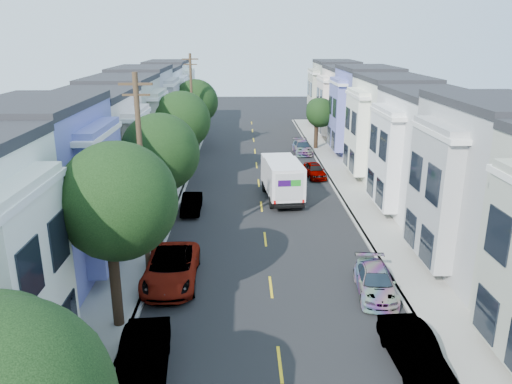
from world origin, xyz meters
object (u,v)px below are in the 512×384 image
Objects in this scene: tree_far_r at (320,113)px; parked_right_c at (315,170)px; tree_b at (115,202)px; tree_d at (180,121)px; parked_right_b at (375,282)px; fedex_truck at (282,177)px; tree_e at (195,102)px; lead_sedan at (278,167)px; parked_left_d at (192,204)px; parked_right_a at (413,350)px; utility_pole_far at (192,105)px; utility_pole_near at (142,176)px; tree_c at (158,153)px; parked_left_c at (171,268)px; parked_right_d at (302,147)px; parked_left_b at (144,360)px.

tree_far_r is 1.41× the size of parked_right_c.
parked_right_c is at bearing -100.07° from tree_far_r.
parked_right_c is (11.20, 22.91, -4.94)m from tree_b.
tree_d reaches higher than parked_right_b.
fedex_truck is (7.91, 17.08, -3.89)m from tree_b.
tree_e reaches higher than tree_far_r.
parked_right_c is at bearing 63.95° from tree_b.
tree_d is 12.22m from parked_right_c.
tree_d is 1.88× the size of lead_sedan.
parked_left_d is 19.90m from parked_right_a.
parked_left_d is at bearing -144.61° from parked_right_c.
tree_e is (0.00, 13.32, -0.18)m from tree_d.
parked_right_b reaches higher than lead_sedan.
tree_b is 1.07× the size of tree_e.
utility_pole_far is at bearing 143.15° from lead_sedan.
tree_d is 1.96× the size of parked_right_c.
fedex_truck is at bearing 65.16° from tree_b.
utility_pole_near is 26.00m from utility_pole_far.
tree_far_r is (13.20, 23.75, -1.21)m from tree_c.
parked_right_a is (11.20, -13.35, -4.44)m from tree_c.
parked_right_c is (-1.99, -11.23, -3.28)m from tree_far_r.
tree_c reaches higher than tree_e.
fedex_truck is at bearing 108.06° from parked_right_b.
tree_e is 1.91× the size of parked_right_c.
tree_c is at bearing -116.78° from lead_sedan.
tree_far_r is 0.99× the size of parked_left_c.
parked_right_d is (3.30, 15.08, -1.04)m from fedex_truck.
parked_right_b is (11.20, -7.91, -4.51)m from tree_c.
fedex_truck reaches higher than parked_left_d.
parked_left_c is 1.52× the size of parked_left_d.
tree_e is 39.53m from parked_right_a.
parked_left_b reaches higher than parked_left_d.
parked_right_c reaches higher than lead_sedan.
tree_e is at bearing 165.28° from parked_right_d.
tree_c is at bearing -144.63° from fedex_truck.
utility_pole_near is at bearing 140.30° from parked_right_a.
lead_sedan is 12.06m from parked_left_d.
fedex_truck is (7.91, -17.61, -3.39)m from tree_e.
tree_d reaches higher than lead_sedan.
fedex_truck is 1.38× the size of parked_left_b.
tree_e is 3.43m from utility_pole_far.
tree_c is 16.78m from lead_sedan.
parked_right_a is (9.80, -17.31, 0.08)m from parked_left_d.
parked_left_c reaches higher than lead_sedan.
tree_b is at bearing -121.78° from parked_right_c.
tree_c is 14.44m from parked_right_b.
tree_d is 2.09× the size of parked_left_d.
tree_d is 0.76× the size of utility_pole_near.
parked_left_d is (1.40, -20.34, -4.47)m from tree_e.
tree_b is at bearing -90.02° from utility_pole_near.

